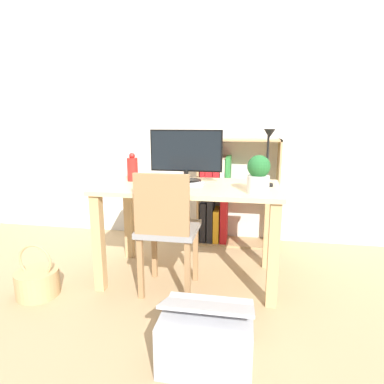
# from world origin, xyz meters

# --- Properties ---
(ground_plane) EXTENTS (10.00, 10.00, 0.00)m
(ground_plane) POSITION_xyz_m (0.00, 0.00, 0.00)
(ground_plane) COLOR tan
(wall_back) EXTENTS (8.00, 0.05, 2.60)m
(wall_back) POSITION_xyz_m (0.00, 0.98, 1.30)
(wall_back) COLOR silver
(wall_back) RESTS_ON ground_plane
(desk) EXTENTS (1.31, 0.70, 0.74)m
(desk) POSITION_xyz_m (0.00, 0.00, 0.60)
(desk) COLOR #D8BC8C
(desk) RESTS_ON ground_plane
(monitor) EXTENTS (0.55, 0.24, 0.40)m
(monitor) POSITION_xyz_m (-0.05, 0.12, 0.95)
(monitor) COLOR black
(monitor) RESTS_ON desk
(keyboard) EXTENTS (0.34, 0.14, 0.02)m
(keyboard) POSITION_xyz_m (-0.07, 0.00, 0.74)
(keyboard) COLOR silver
(keyboard) RESTS_ON desk
(vase) EXTENTS (0.08, 0.08, 0.22)m
(vase) POSITION_xyz_m (-0.47, 0.09, 0.84)
(vase) COLOR #B2231E
(vase) RESTS_ON desk
(desk_lamp) EXTENTS (0.10, 0.19, 0.41)m
(desk_lamp) POSITION_xyz_m (0.55, 0.01, 0.99)
(desk_lamp) COLOR black
(desk_lamp) RESTS_ON desk
(potted_plant) EXTENTS (0.15, 0.15, 0.25)m
(potted_plant) POSITION_xyz_m (0.49, -0.19, 0.86)
(potted_plant) COLOR silver
(potted_plant) RESTS_ON desk
(chair) EXTENTS (0.40, 0.40, 0.88)m
(chair) POSITION_xyz_m (-0.11, -0.26, 0.49)
(chair) COLOR gray
(chair) RESTS_ON ground_plane
(bookshelf) EXTENTS (0.77, 0.28, 1.04)m
(bookshelf) POSITION_xyz_m (0.18, 0.80, 0.49)
(bookshelf) COLOR tan
(bookshelf) RESTS_ON ground_plane
(basket) EXTENTS (0.29, 0.29, 0.38)m
(basket) POSITION_xyz_m (-1.00, -0.45, 0.10)
(basket) COLOR tan
(basket) RESTS_ON ground_plane
(storage_box) EXTENTS (0.46, 0.42, 0.34)m
(storage_box) POSITION_xyz_m (0.25, -0.87, 0.14)
(storage_box) COLOR #B2B2B7
(storage_box) RESTS_ON ground_plane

